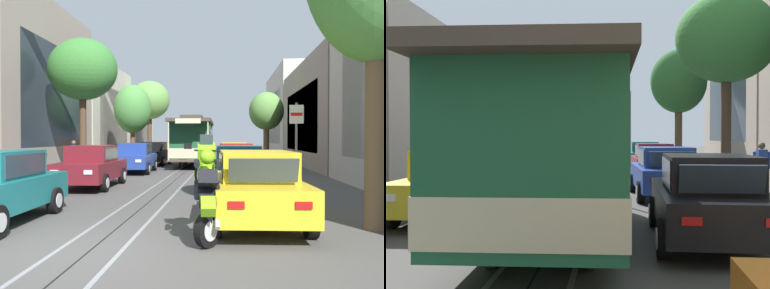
# 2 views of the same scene
# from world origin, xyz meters

# --- Properties ---
(ground_plane) EXTENTS (160.00, 160.00, 0.00)m
(ground_plane) POSITION_xyz_m (0.00, 18.80, 0.00)
(ground_plane) COLOR #4C4947
(trolley_track_rails) EXTENTS (1.14, 55.01, 0.01)m
(trolley_track_rails) POSITION_xyz_m (0.00, 21.50, 0.00)
(trolley_track_rails) COLOR gray
(trolley_track_rails) RESTS_ON ground
(parked_car_teal_near_left) EXTENTS (2.03, 4.38, 1.58)m
(parked_car_teal_near_left) POSITION_xyz_m (-2.85, 2.06, 0.80)
(parked_car_teal_near_left) COLOR #196B70
(parked_car_teal_near_left) RESTS_ON ground
(parked_car_maroon_second_left) EXTENTS (2.09, 4.40, 1.58)m
(parked_car_maroon_second_left) POSITION_xyz_m (-2.84, 8.68, 0.80)
(parked_car_maroon_second_left) COLOR maroon
(parked_car_maroon_second_left) RESTS_ON ground
(parked_car_blue_mid_left) EXTENTS (2.13, 4.42, 1.58)m
(parked_car_blue_mid_left) POSITION_xyz_m (-2.66, 15.25, 0.80)
(parked_car_blue_mid_left) COLOR #233D93
(parked_car_blue_mid_left) RESTS_ON ground
(parked_car_black_fourth_left) EXTENTS (2.09, 4.40, 1.58)m
(parked_car_black_fourth_left) POSITION_xyz_m (-2.77, 21.52, 0.80)
(parked_car_black_fourth_left) COLOR black
(parked_car_black_fourth_left) RESTS_ON ground
(parked_car_yellow_near_right) EXTENTS (2.13, 4.42, 1.58)m
(parked_car_yellow_near_right) POSITION_xyz_m (2.87, 2.56, 0.80)
(parked_car_yellow_near_right) COLOR gold
(parked_car_yellow_near_right) RESTS_ON ground
(parked_car_teal_second_right) EXTENTS (2.13, 4.42, 1.58)m
(parked_car_teal_second_right) POSITION_xyz_m (2.71, 8.40, 0.80)
(parked_car_teal_second_right) COLOR #196B70
(parked_car_teal_second_right) RESTS_ON ground
(parked_car_red_mid_right) EXTENTS (2.15, 4.42, 1.58)m
(parked_car_red_mid_right) POSITION_xyz_m (2.69, 14.15, 0.80)
(parked_car_red_mid_right) COLOR red
(parked_car_red_mid_right) RESTS_ON ground
(parked_car_yellow_fourth_right) EXTENTS (2.06, 4.39, 1.58)m
(parked_car_yellow_fourth_right) POSITION_xyz_m (2.67, 19.31, 0.80)
(parked_car_yellow_fourth_right) COLOR gold
(parked_car_yellow_fourth_right) RESTS_ON ground
(street_tree_kerb_left_near) EXTENTS (3.26, 2.64, 6.95)m
(street_tree_kerb_left_near) POSITION_xyz_m (-4.81, 2.26, 5.04)
(street_tree_kerb_left_near) COLOR brown
(street_tree_kerb_left_near) RESTS_ON ground
(street_tree_kerb_left_second) EXTENTS (3.47, 2.99, 6.82)m
(street_tree_kerb_left_second) POSITION_xyz_m (-4.92, 13.56, 5.23)
(street_tree_kerb_left_second) COLOR #4C3826
(street_tree_kerb_left_second) RESTS_ON ground
(street_tree_kerb_right_near) EXTENTS (2.92, 2.48, 7.88)m
(street_tree_kerb_right_near) POSITION_xyz_m (5.22, 2.11, 5.56)
(street_tree_kerb_right_near) COLOR brown
(street_tree_kerb_right_near) RESTS_ON ground
(cable_car_trolley) EXTENTS (2.69, 9.16, 3.28)m
(cable_car_trolley) POSITION_xyz_m (0.00, 21.35, 1.66)
(cable_car_trolley) COLOR #1E5B38
(cable_car_trolley) RESTS_ON ground
(motorcycle_with_rider) EXTENTS (0.53, 1.80, 1.93)m
(motorcycle_with_rider) POSITION_xyz_m (1.90, 0.82, 1.01)
(motorcycle_with_rider) COLOR black
(motorcycle_with_rider) RESTS_ON ground
(pedestrian_on_left_pavement) EXTENTS (0.55, 0.39, 1.72)m
(pedestrian_on_left_pavement) POSITION_xyz_m (-5.80, 14.61, 0.97)
(pedestrian_on_left_pavement) COLOR #282D38
(pedestrian_on_left_pavement) RESTS_ON ground
(fire_hydrant) EXTENTS (0.40, 0.22, 0.84)m
(fire_hydrant) POSITION_xyz_m (-4.10, 4.68, 0.42)
(fire_hydrant) COLOR red
(fire_hydrant) RESTS_ON ground
(street_sign_post) EXTENTS (0.36, 0.07, 2.77)m
(street_sign_post) POSITION_xyz_m (4.04, 4.35, 1.72)
(street_sign_post) COLOR slate
(street_sign_post) RESTS_ON ground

